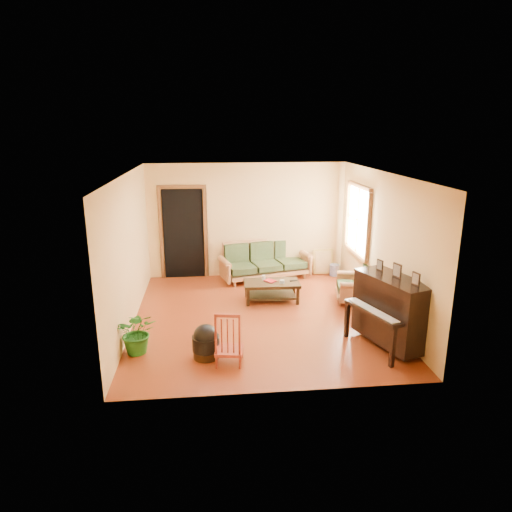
{
  "coord_description": "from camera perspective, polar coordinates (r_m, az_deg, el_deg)",
  "views": [
    {
      "loc": [
        -0.86,
        -7.72,
        3.35
      ],
      "look_at": [
        -0.03,
        0.2,
        1.1
      ],
      "focal_mm": 32.0,
      "sensor_mm": 36.0,
      "label": 1
    }
  ],
  "objects": [
    {
      "name": "potted_plant",
      "position": [
        7.27,
        -14.57,
        -9.17
      ],
      "size": [
        0.65,
        0.58,
        0.69
      ],
      "primitive_type": "imported",
      "rotation": [
        0.0,
        0.0,
        -0.06
      ],
      "color": "#1F611B",
      "rests_on": "floor"
    },
    {
      "name": "red_chair",
      "position": [
        6.73,
        -3.39,
        -10.03
      ],
      "size": [
        0.46,
        0.49,
        0.84
      ],
      "primitive_type": "cube",
      "rotation": [
        0.0,
        0.0,
        -0.15
      ],
      "color": "maroon",
      "rests_on": "floor"
    },
    {
      "name": "doorway",
      "position": [
        10.48,
        -9.05,
        2.76
      ],
      "size": [
        1.08,
        0.16,
        2.05
      ],
      "primitive_type": "cube",
      "color": "black",
      "rests_on": "floor"
    },
    {
      "name": "footstool",
      "position": [
        7.02,
        -6.28,
        -11.03
      ],
      "size": [
        0.51,
        0.51,
        0.39
      ],
      "primitive_type": "cylinder",
      "rotation": [
        0.0,
        0.0,
        0.27
      ],
      "color": "black",
      "rests_on": "floor"
    },
    {
      "name": "armchair",
      "position": [
        9.23,
        12.06,
        -3.31
      ],
      "size": [
        0.88,
        0.9,
        0.77
      ],
      "primitive_type": "cube",
      "rotation": [
        0.0,
        0.0,
        -0.2
      ],
      "color": "#9A6038",
      "rests_on": "floor"
    },
    {
      "name": "remote",
      "position": [
        9.14,
        4.72,
        -3.08
      ],
      "size": [
        0.16,
        0.08,
        0.02
      ],
      "primitive_type": "cube",
      "rotation": [
        0.0,
        0.0,
        0.26
      ],
      "color": "black",
      "rests_on": "coffee_table"
    },
    {
      "name": "floor",
      "position": [
        8.46,
        0.37,
        -7.55
      ],
      "size": [
        5.0,
        5.0,
        0.0
      ],
      "primitive_type": "plane",
      "color": "#62200C",
      "rests_on": "ground"
    },
    {
      "name": "candle",
      "position": [
        9.11,
        0.97,
        -2.75
      ],
      "size": [
        0.07,
        0.07,
        0.11
      ],
      "primitive_type": "cylinder",
      "rotation": [
        0.0,
        0.0,
        -0.01
      ],
      "color": "white",
      "rests_on": "coffee_table"
    },
    {
      "name": "sofa",
      "position": [
        10.36,
        1.21,
        -0.59
      ],
      "size": [
        2.16,
        1.31,
        0.86
      ],
      "primitive_type": "cube",
      "rotation": [
        0.0,
        0.0,
        0.24
      ],
      "color": "#9A6038",
      "rests_on": "floor"
    },
    {
      "name": "ceramic_crock",
      "position": [
        10.82,
        9.75,
        -1.74
      ],
      "size": [
        0.23,
        0.23,
        0.27
      ],
      "primitive_type": "cylinder",
      "rotation": [
        0.0,
        0.0,
        -0.04
      ],
      "color": "#2F3E8D",
      "rests_on": "floor"
    },
    {
      "name": "piano",
      "position": [
        7.48,
        16.55,
        -6.75
      ],
      "size": [
        1.13,
        1.46,
        1.14
      ],
      "primitive_type": "cube",
      "rotation": [
        0.0,
        0.0,
        0.33
      ],
      "color": "black",
      "rests_on": "floor"
    },
    {
      "name": "window",
      "position": [
        9.71,
        12.64,
        4.41
      ],
      "size": [
        0.12,
        1.36,
        1.46
      ],
      "primitive_type": "cube",
      "color": "white",
      "rests_on": "right_wall"
    },
    {
      "name": "book",
      "position": [
        9.02,
        1.41,
        -3.26
      ],
      "size": [
        0.28,
        0.28,
        0.02
      ],
      "primitive_type": "imported",
      "rotation": [
        0.0,
        0.0,
        0.7
      ],
      "color": "maroon",
      "rests_on": "coffee_table"
    },
    {
      "name": "coffee_table",
      "position": [
        9.12,
        1.96,
        -4.44
      ],
      "size": [
        1.11,
        0.63,
        0.4
      ],
      "primitive_type": "cube",
      "rotation": [
        0.0,
        0.0,
        -0.03
      ],
      "color": "black",
      "rests_on": "floor"
    },
    {
      "name": "leaning_frame",
      "position": [
        10.84,
        8.37,
        -0.65
      ],
      "size": [
        0.48,
        0.14,
        0.63
      ],
      "primitive_type": "cube",
      "rotation": [
        0.0,
        0.0,
        0.07
      ],
      "color": "#AC8939",
      "rests_on": "floor"
    },
    {
      "name": "glass_jar",
      "position": [
        8.99,
        3.27,
        -3.21
      ],
      "size": [
        0.12,
        0.12,
        0.06
      ],
      "primitive_type": "cylinder",
      "rotation": [
        0.0,
        0.0,
        -0.31
      ],
      "color": "silver",
      "rests_on": "coffee_table"
    }
  ]
}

